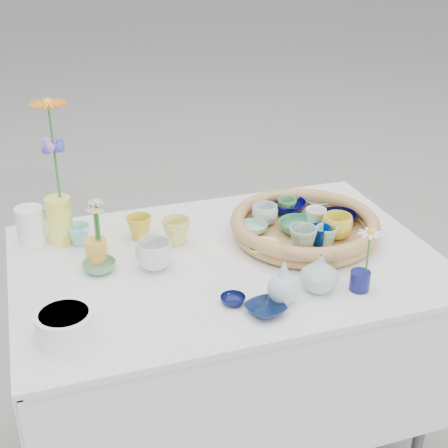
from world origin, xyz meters
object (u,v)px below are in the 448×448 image
object	(u,v)px
wicker_tray	(304,226)
bud_vase_seafoam	(320,273)
display_table	(226,445)
tall_vase_yellow	(60,220)

from	to	relation	value
wicker_tray	bud_vase_seafoam	distance (m)	0.31
display_table	wicker_tray	distance (m)	0.85
wicker_tray	display_table	bearing A→B (deg)	-169.88
wicker_tray	bud_vase_seafoam	bearing A→B (deg)	-107.49
wicker_tray	tall_vase_yellow	bearing A→B (deg)	163.86
tall_vase_yellow	wicker_tray	bearing A→B (deg)	-16.14
display_table	wicker_tray	world-z (taller)	wicker_tray
display_table	bud_vase_seafoam	size ratio (longest dim) A/B	11.52
tall_vase_yellow	display_table	bearing A→B (deg)	-29.87
display_table	tall_vase_yellow	size ratio (longest dim) A/B	8.40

